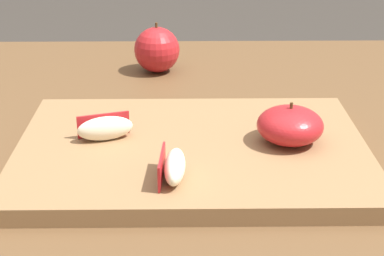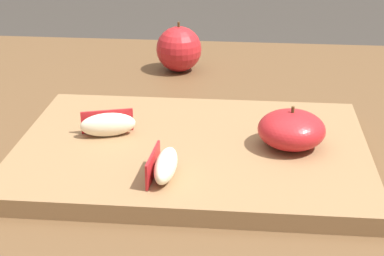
# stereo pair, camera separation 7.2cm
# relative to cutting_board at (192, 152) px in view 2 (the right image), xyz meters

# --- Properties ---
(dining_table) EXTENTS (1.18, 0.91, 0.77)m
(dining_table) POSITION_rel_cutting_board_xyz_m (-0.03, 0.06, -0.12)
(dining_table) COLOR brown
(dining_table) RESTS_ON ground_plane
(cutting_board) EXTENTS (0.41, 0.30, 0.02)m
(cutting_board) POSITION_rel_cutting_board_xyz_m (0.00, 0.00, 0.00)
(cutting_board) COLOR olive
(cutting_board) RESTS_ON dining_table
(apple_half_skin_up) EXTENTS (0.08, 0.08, 0.05)m
(apple_half_skin_up) POSITION_rel_cutting_board_xyz_m (0.11, 0.00, 0.03)
(apple_half_skin_up) COLOR #B21E23
(apple_half_skin_up) RESTS_ON cutting_board
(apple_wedge_left) EXTENTS (0.07, 0.04, 0.03)m
(apple_wedge_left) POSITION_rel_cutting_board_xyz_m (-0.10, 0.01, 0.02)
(apple_wedge_left) COLOR #F4EACC
(apple_wedge_left) RESTS_ON cutting_board
(apple_wedge_back) EXTENTS (0.03, 0.07, 0.03)m
(apple_wedge_back) POSITION_rel_cutting_board_xyz_m (-0.02, -0.09, 0.02)
(apple_wedge_back) COLOR #F4EACC
(apple_wedge_back) RESTS_ON cutting_board
(whole_apple_crimson) EXTENTS (0.07, 0.07, 0.08)m
(whole_apple_crimson) POSITION_rel_cutting_board_xyz_m (-0.05, 0.33, 0.03)
(whole_apple_crimson) COLOR #B21E23
(whole_apple_crimson) RESTS_ON dining_table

